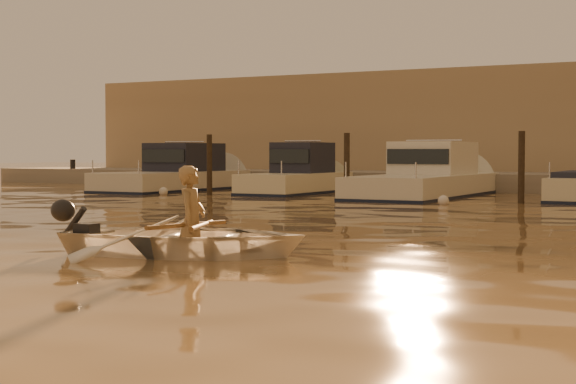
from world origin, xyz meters
The scene contains 15 objects.
ground_plane centered at (0.00, 0.00, 0.00)m, with size 160.00×160.00×0.00m, color brown.
dinghy centered at (-1.34, -0.76, 0.23)m, with size 2.43×3.41×0.71m, color white.
person centered at (-1.24, -0.74, 0.47)m, with size 0.56×0.37×1.53m, color #937449.
outboard_motor centered at (-2.79, -1.13, 0.28)m, with size 0.90×0.40×0.70m, color black, non-canonical shape.
oar_port centered at (-1.10, -0.70, 0.42)m, with size 0.06×0.06×2.10m, color brown.
oar_starboard centered at (-1.29, -0.75, 0.42)m, with size 0.06×0.06×2.10m, color brown.
moored_boat_0 centered at (-13.52, 16.00, 0.62)m, with size 2.47×7.79×1.75m, color beige, non-canonical shape.
moored_boat_1 centered at (-8.41, 16.00, 0.62)m, with size 1.97×5.96×1.75m, color beige, non-canonical shape.
moored_boat_2 centered at (-3.76, 16.00, 0.62)m, with size 2.63×8.69×1.75m, color silver, non-canonical shape.
piling_0 centered at (-10.50, 13.80, 0.90)m, with size 0.18×0.18×2.20m, color #2D2319.
piling_1 centered at (-5.50, 13.80, 0.90)m, with size 0.18×0.18×2.20m, color #2D2319.
piling_2 centered at (-0.20, 13.80, 0.90)m, with size 0.18×0.18×2.20m, color #2D2319.
fender_a centered at (-11.89, 13.13, 0.10)m, with size 0.30×0.30×0.30m, color silver.
fender_b centered at (-7.63, 13.82, 0.10)m, with size 0.30×0.30×0.30m, color orange.
fender_c centered at (-1.92, 12.23, 0.10)m, with size 0.30×0.30×0.30m, color silver.
Camera 1 is at (5.63, -10.75, 1.42)m, focal length 55.00 mm.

